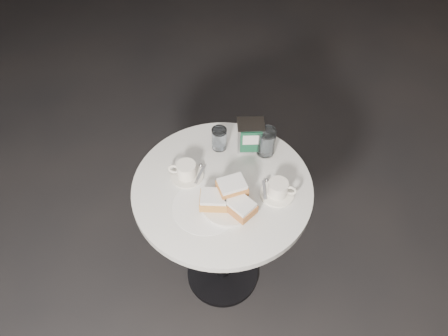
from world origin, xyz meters
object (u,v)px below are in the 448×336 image
Objects in this scene: beignet_plate at (229,200)px; water_glass_left at (219,139)px; coffee_cup_right at (278,190)px; water_glass_right at (266,142)px; cafe_table at (222,215)px; napkin_dispenser at (250,135)px; coffee_cup_left at (186,171)px.

water_glass_left is at bearing 115.68° from beignet_plate.
water_glass_right is at bearing 112.42° from coffee_cup_right.
napkin_dispenser is at bearing 80.39° from cafe_table.
water_glass_right is at bearing 64.04° from cafe_table.
coffee_cup_left is at bearing 179.27° from coffee_cup_right.
cafe_table is 0.36m from water_glass_right.
beignet_plate is (0.05, -0.08, 0.23)m from cafe_table.
napkin_dispenser is at bearing 171.69° from water_glass_right.
coffee_cup_left is 1.59× the size of water_glass_left.
water_glass_left reaches higher than coffee_cup_right.
coffee_cup_left is 1.32× the size of water_glass_right.
coffee_cup_left is 0.36m from coffee_cup_right.
water_glass_left is (-0.29, 0.16, 0.02)m from coffee_cup_right.
water_glass_left is at bearing 145.90° from coffee_cup_right.
water_glass_left is at bearing -179.51° from napkin_dispenser.
coffee_cup_left and coffee_cup_right have the same top height.
beignet_plate is 1.88× the size of water_glass_right.
napkin_dispenser reaches higher than beignet_plate.
coffee_cup_right is (0.21, 0.03, 0.23)m from cafe_table.
water_glass_right reaches higher than coffee_cup_left.
coffee_cup_left is 0.30m from napkin_dispenser.
cafe_table is 5.66× the size of napkin_dispenser.
coffee_cup_left is at bearing 157.90° from beignet_plate.
cafe_table is 6.20× the size of water_glass_right.
water_glass_left is (-0.08, 0.19, 0.25)m from cafe_table.
water_glass_left is 0.83× the size of water_glass_right.
napkin_dispenser reaches higher than coffee_cup_left.
coffee_cup_right is 1.18× the size of water_glass_right.
napkin_dispenser is at bearing 92.11° from beignet_plate.
coffee_cup_right is 0.33m from water_glass_left.
water_glass_left reaches higher than cafe_table.
coffee_cup_right is at bearing -9.67° from coffee_cup_left.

